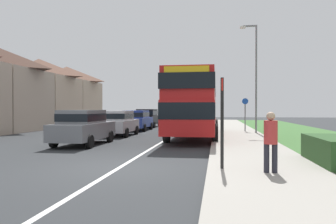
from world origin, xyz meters
The scene contains 14 objects.
ground_plane centered at (0.00, 0.00, 0.00)m, with size 120.00×120.00×0.00m, color #2D3033.
lane_marking_centre centered at (0.00, 8.00, 0.00)m, with size 0.14×60.00×0.01m, color silver.
pavement_near_side centered at (4.20, 6.00, 0.06)m, with size 3.20×68.00×0.12m, color #9E998E.
roadside_hedge centered at (6.30, 1.16, 0.45)m, with size 1.10×2.99×0.90m, color #2D5128.
double_decker_bus centered at (1.52, 10.39, 2.14)m, with size 2.80×10.73×3.70m.
parked_car_grey centered at (-3.52, 5.67, 0.93)m, with size 1.89×4.42×1.69m.
parked_car_silver centered at (-3.45, 10.96, 0.89)m, with size 1.96×4.02×1.62m.
parked_car_blue centered at (-3.52, 16.13, 0.89)m, with size 2.00×4.12×1.62m.
parked_car_black centered at (-3.70, 21.05, 0.94)m, with size 1.96×4.38×1.71m.
pedestrian_at_stop centered at (4.21, -0.62, 0.98)m, with size 0.34×0.34×1.67m.
bus_stop_sign centered at (3.00, -0.19, 1.54)m, with size 0.09×0.52×2.60m.
cycle_route_sign centered at (4.90, 14.97, 1.43)m, with size 0.44×0.08×2.52m.
street_lamp_mid centered at (5.39, 13.41, 4.26)m, with size 1.14×0.20×7.42m.
house_terrace_far_side centered at (-14.26, 17.11, 3.30)m, with size 6.50×23.37×6.61m.
Camera 1 is at (2.86, -9.14, 1.75)m, focal length 34.59 mm.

